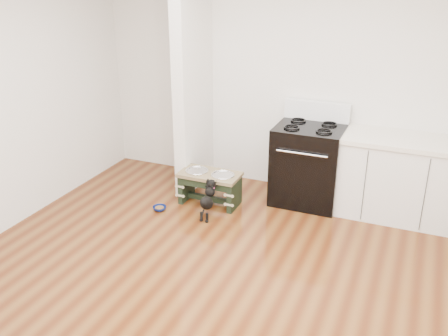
# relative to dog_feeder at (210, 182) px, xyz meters

# --- Properties ---
(ground) EXTENTS (5.00, 5.00, 0.00)m
(ground) POSITION_rel_dog_feeder_xyz_m (0.77, -1.65, -0.27)
(ground) COLOR #4B210D
(ground) RESTS_ON ground
(room_shell) EXTENTS (5.00, 5.00, 5.00)m
(room_shell) POSITION_rel_dog_feeder_xyz_m (0.77, -1.65, 1.35)
(room_shell) COLOR silver
(room_shell) RESTS_ON ground
(partition_wall) EXTENTS (0.15, 0.80, 2.70)m
(partition_wall) POSITION_rel_dog_feeder_xyz_m (-0.41, 0.45, 1.08)
(partition_wall) COLOR silver
(partition_wall) RESTS_ON ground
(oven_range) EXTENTS (0.76, 0.69, 1.14)m
(oven_range) POSITION_rel_dog_feeder_xyz_m (1.02, 0.51, 0.20)
(oven_range) COLOR black
(oven_range) RESTS_ON ground
(cabinet_run) EXTENTS (1.24, 0.64, 0.91)m
(cabinet_run) POSITION_rel_dog_feeder_xyz_m (2.00, 0.53, 0.18)
(cabinet_run) COLOR silver
(cabinet_run) RESTS_ON ground
(dog_feeder) EXTENTS (0.70, 0.37, 0.40)m
(dog_feeder) POSITION_rel_dog_feeder_xyz_m (0.00, 0.00, 0.00)
(dog_feeder) COLOR black
(dog_feeder) RESTS_ON ground
(puppy) EXTENTS (0.12, 0.36, 0.43)m
(puppy) POSITION_rel_dog_feeder_xyz_m (0.12, -0.32, -0.04)
(puppy) COLOR black
(puppy) RESTS_ON ground
(floor_bowl) EXTENTS (0.19, 0.19, 0.05)m
(floor_bowl) POSITION_rel_dog_feeder_xyz_m (-0.46, -0.39, -0.25)
(floor_bowl) COLOR navy
(floor_bowl) RESTS_ON ground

